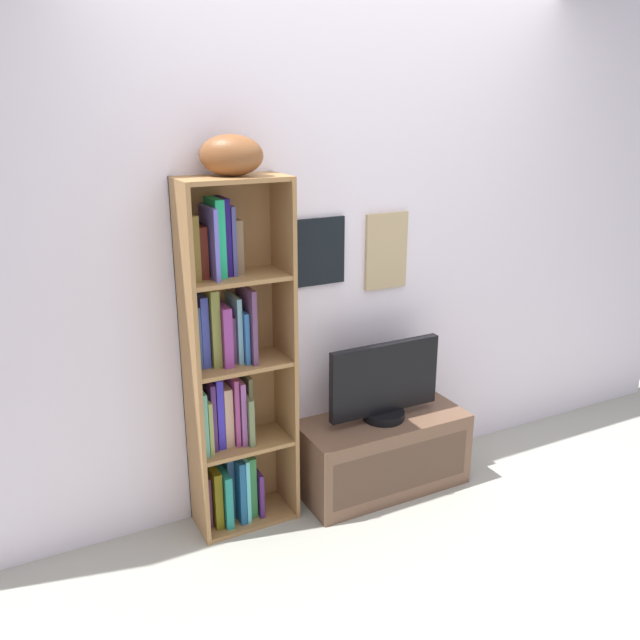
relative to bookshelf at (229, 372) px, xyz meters
The scene contains 6 objects.
ground 1.45m from the bookshelf, 55.97° to the right, with size 5.20×5.20×0.04m, color #A3A397.
back_wall 0.86m from the bookshelf, 10.71° to the left, with size 4.80×0.08×2.58m.
bookshelf is the anchor object (origin of this frame).
football 0.98m from the bookshelf, 35.21° to the right, with size 0.27×0.17×0.17m, color brown.
tv_stand 0.99m from the bookshelf, ahead, with size 0.89×0.39×0.40m.
television 0.82m from the bookshelf, ahead, with size 0.62×0.22×0.41m.
Camera 1 is at (-1.60, -1.72, 1.97)m, focal length 37.33 mm.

